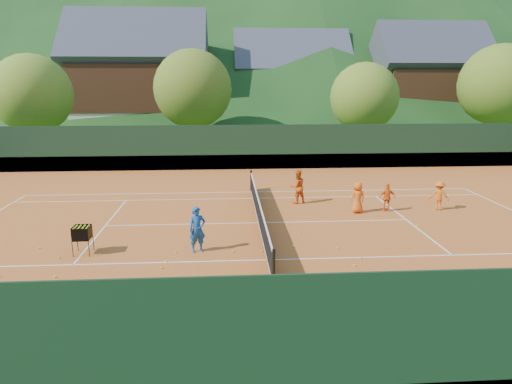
{
  "coord_description": "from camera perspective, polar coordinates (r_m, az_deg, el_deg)",
  "views": [
    {
      "loc": [
        -1.34,
        -18.4,
        5.9
      ],
      "look_at": [
        -0.13,
        0.0,
        1.36
      ],
      "focal_mm": 32.0,
      "sensor_mm": 36.0,
      "label": 1
    }
  ],
  "objects": [
    {
      "name": "student_d",
      "position": [
        22.74,
        21.91,
        -0.41
      ],
      "size": [
        1.0,
        0.77,
        1.36
      ],
      "primitive_type": "imported",
      "rotation": [
        0.0,
        0.0,
        2.8
      ],
      "color": "orange",
      "rests_on": "clay_court"
    },
    {
      "name": "tennis_ball_19",
      "position": [
        18.14,
        5.6,
        -5.05
      ],
      "size": [
        0.07,
        0.07,
        0.07
      ],
      "primitive_type": "sphere",
      "color": "yellow",
      "rests_on": "clay_court"
    },
    {
      "name": "tennis_ball_0",
      "position": [
        11.72,
        -27.2,
        -17.77
      ],
      "size": [
        0.07,
        0.07,
        0.07
      ],
      "primitive_type": "sphere",
      "color": "yellow",
      "rests_on": "clay_court"
    },
    {
      "name": "tennis_ball_5",
      "position": [
        13.17,
        -16.89,
        -13.17
      ],
      "size": [
        0.07,
        0.07,
        0.07
      ],
      "primitive_type": "sphere",
      "color": "yellow",
      "rests_on": "clay_court"
    },
    {
      "name": "tennis_ball_13",
      "position": [
        16.31,
        -10.01,
        -7.41
      ],
      "size": [
        0.07,
        0.07,
        0.07
      ],
      "primitive_type": "sphere",
      "color": "yellow",
      "rests_on": "clay_court"
    },
    {
      "name": "tree_a",
      "position": [
        39.25,
        -26.21,
        10.93
      ],
      "size": [
        6.0,
        6.0,
        7.88
      ],
      "color": "#3F2919",
      "rests_on": "ground"
    },
    {
      "name": "tennis_ball_11",
      "position": [
        15.11,
        -11.73,
        -9.25
      ],
      "size": [
        0.07,
        0.07,
        0.07
      ],
      "primitive_type": "sphere",
      "color": "yellow",
      "rests_on": "clay_court"
    },
    {
      "name": "ground",
      "position": [
        19.37,
        0.37,
        -3.92
      ],
      "size": [
        400.0,
        400.0,
        0.0
      ],
      "primitive_type": "plane",
      "color": "#2B5219",
      "rests_on": "ground"
    },
    {
      "name": "coach",
      "position": [
        16.07,
        -7.36,
        -4.67
      ],
      "size": [
        0.69,
        0.57,
        1.63
      ],
      "primitive_type": "imported",
      "rotation": [
        0.0,
        0.0,
        0.34
      ],
      "color": "#174F97",
      "rests_on": "clay_court"
    },
    {
      "name": "tennis_ball_2",
      "position": [
        15.44,
        -23.81,
        -9.67
      ],
      "size": [
        0.07,
        0.07,
        0.07
      ],
      "primitive_type": "sphere",
      "color": "yellow",
      "rests_on": "clay_court"
    },
    {
      "name": "tennis_ball_14",
      "position": [
        12.74,
        -13.83,
        -13.92
      ],
      "size": [
        0.07,
        0.07,
        0.07
      ],
      "primitive_type": "sphere",
      "color": "yellow",
      "rests_on": "clay_court"
    },
    {
      "name": "clay_court",
      "position": [
        19.36,
        0.37,
        -3.89
      ],
      "size": [
        40.0,
        24.0,
        0.02
      ],
      "primitive_type": "cube",
      "color": "#BF581F",
      "rests_on": "ground"
    },
    {
      "name": "tennis_ball_10",
      "position": [
        15.97,
        12.96,
        -8.03
      ],
      "size": [
        0.07,
        0.07,
        0.07
      ],
      "primitive_type": "sphere",
      "color": "yellow",
      "rests_on": "clay_court"
    },
    {
      "name": "tennis_ball_17",
      "position": [
        16.67,
        4.7,
        -6.75
      ],
      "size": [
        0.07,
        0.07,
        0.07
      ],
      "primitive_type": "sphere",
      "color": "yellow",
      "rests_on": "clay_court"
    },
    {
      "name": "tennis_ball_24",
      "position": [
        15.58,
        -11.17,
        -8.5
      ],
      "size": [
        0.07,
        0.07,
        0.07
      ],
      "primitive_type": "sphere",
      "color": "yellow",
      "rests_on": "clay_court"
    },
    {
      "name": "tennis_ball_22",
      "position": [
        11.46,
        -7.2,
        -16.97
      ],
      "size": [
        0.07,
        0.07,
        0.07
      ],
      "primitive_type": "sphere",
      "color": "yellow",
      "rests_on": "clay_court"
    },
    {
      "name": "tennis_ball_26",
      "position": [
        16.98,
        -23.38,
        -7.51
      ],
      "size": [
        0.07,
        0.07,
        0.07
      ],
      "primitive_type": "sphere",
      "color": "yellow",
      "rests_on": "clay_court"
    },
    {
      "name": "student_a",
      "position": [
        22.31,
        5.19,
        0.66
      ],
      "size": [
        0.96,
        0.85,
        1.65
      ],
      "primitive_type": "imported",
      "rotation": [
        0.0,
        0.0,
        3.48
      ],
      "color": "orange",
      "rests_on": "clay_court"
    },
    {
      "name": "tree_c",
      "position": [
        39.1,
        13.36,
        11.46
      ],
      "size": [
        5.6,
        5.6,
        7.35
      ],
      "color": "#3F2819",
      "rests_on": "ground"
    },
    {
      "name": "tennis_ball_4",
      "position": [
        11.54,
        15.01,
        -17.13
      ],
      "size": [
        0.07,
        0.07,
        0.07
      ],
      "primitive_type": "sphere",
      "color": "yellow",
      "rests_on": "clay_court"
    },
    {
      "name": "tree_d",
      "position": [
        44.94,
        28.16,
        11.74
      ],
      "size": [
        6.8,
        6.8,
        8.93
      ],
      "color": "#3F2619",
      "rests_on": "ground"
    },
    {
      "name": "tennis_ball_7",
      "position": [
        13.05,
        -2.93,
        -12.81
      ],
      "size": [
        0.07,
        0.07,
        0.07
      ],
      "primitive_type": "sphere",
      "color": "yellow",
      "rests_on": "clay_court"
    },
    {
      "name": "court_lines",
      "position": [
        19.36,
        0.37,
        -3.85
      ],
      "size": [
        23.83,
        11.03,
        0.0
      ],
      "color": "white",
      "rests_on": "clay_court"
    },
    {
      "name": "tennis_ball_18",
      "position": [
        19.99,
        19.46,
        -4.0
      ],
      "size": [
        0.07,
        0.07,
        0.07
      ],
      "primitive_type": "sphere",
      "color": "yellow",
      "rests_on": "clay_court"
    },
    {
      "name": "tennis_ball_9",
      "position": [
        14.21,
        -1.59,
        -10.48
      ],
      "size": [
        0.07,
        0.07,
        0.07
      ],
      "primitive_type": "sphere",
      "color": "yellow",
      "rests_on": "clay_court"
    },
    {
      "name": "chalet_left",
      "position": [
        49.17,
        -14.3,
        13.11
      ],
      "size": [
        13.8,
        9.93,
        12.92
      ],
      "color": "beige",
      "rests_on": "ground"
    },
    {
      "name": "student_c",
      "position": [
        21.13,
        12.59,
        -0.68
      ],
      "size": [
        0.78,
        0.6,
        1.42
      ],
      "primitive_type": "imported",
      "rotation": [
        0.0,
        0.0,
        3.37
      ],
      "color": "orange",
      "rests_on": "clay_court"
    },
    {
      "name": "student_b",
      "position": [
        21.73,
        16.07,
        -0.67
      ],
      "size": [
        0.77,
        0.35,
        1.3
      ],
      "primitive_type": "imported",
      "rotation": [
        0.0,
        0.0,
        3.1
      ],
      "color": "orange",
      "rests_on": "clay_court"
    },
    {
      "name": "tennis_ball_1",
      "position": [
        14.07,
        6.78,
        -10.84
      ],
      "size": [
        0.07,
        0.07,
        0.07
      ],
      "primitive_type": "sphere",
      "color": "yellow",
      "rests_on": "clay_court"
    },
    {
      "name": "tennis_ball_8",
      "position": [
        18.2,
        -25.46,
        -6.31
      ],
      "size": [
        0.07,
        0.07,
        0.07
      ],
      "primitive_type": "sphere",
      "color": "yellow",
      "rests_on": "clay_court"
    },
    {
      "name": "tennis_ball_6",
      "position": [
        12.06,
        14.86,
        -15.69
      ],
      "size": [
        0.07,
        0.07,
        0.07
      ],
      "primitive_type": "sphere",
      "color": "yellow",
      "rests_on": "clay_court"
    },
    {
      "name": "tennis_ball_20",
      "position": [
        16.15,
        0.72,
        -7.4
      ],
      "size": [
        0.07,
        0.07,
        0.07
      ],
      "primitive_type": "sphere",
      "color": "yellow",
      "rests_on": "clay_court"
    },
    {
      "name": "tennis_ball_16",
      "position": [
        16.73,
        10.19,
        -6.86
      ],
      "size": [
        0.07,
        0.07,
        0.07
      ],
      "primitive_type": "sphere",
      "color": "yellow",
      "rests_on": "clay_court"
    },
    {
      "name": "tennis_ball_15",
      "position": [
        15.33,
        12.22,
        -8.93
      ],
      "size": [
        0.07,
        0.07,
        0.07
      ],
      "primitive_type": "sphere",
      "color": "yellow",
      "rests_on": "clay_court"
    },
    {
      "name": "tennis_ball_21",
      "position": [
        13.2,
        -2.73,
        -12.49
      ],
      "size": [
        0.07,
        0.07,
        0.07
      ],
      "primitive_type": "sphere",
      "color": "yellow",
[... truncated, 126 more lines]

